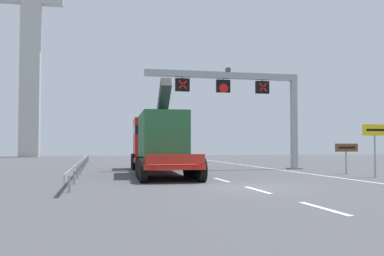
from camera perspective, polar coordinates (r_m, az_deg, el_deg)
ground at (r=17.79m, az=8.06°, el=-7.81°), size 112.00×112.00×0.00m
lane_markings at (r=40.34m, az=-3.93°, el=-4.74°), size 0.20×61.14×0.01m
edge_line_right at (r=31.20m, az=11.03°, el=-5.41°), size 0.20×63.00×0.01m
overhead_lane_gantry at (r=30.84m, az=6.97°, el=4.83°), size 11.38×0.90×7.19m
heavy_haul_truck_red at (r=27.10m, az=-4.60°, el=-1.73°), size 3.50×14.14×5.30m
exit_sign_yellow at (r=24.85m, az=23.17°, el=-1.12°), size 1.51×0.15×2.83m
tourist_info_sign_brown at (r=27.09m, az=19.84°, el=-2.88°), size 1.48×0.15×1.82m
guardrail_left at (r=32.53m, az=-14.31°, el=-4.27°), size 0.13×35.81×0.76m
bridge_pylon_distant at (r=69.14m, az=-20.61°, el=12.49°), size 9.00×2.00×37.65m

